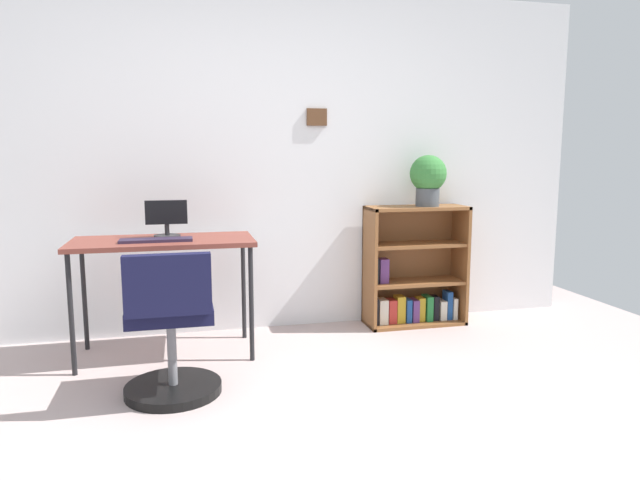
# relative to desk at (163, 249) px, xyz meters

# --- Properties ---
(wall_back) EXTENTS (5.20, 0.12, 2.47)m
(wall_back) POSITION_rel_desk_xyz_m (0.57, 0.50, 0.54)
(wall_back) COLOR silver
(wall_back) RESTS_ON ground_plane
(desk) EXTENTS (1.13, 0.54, 0.76)m
(desk) POSITION_rel_desk_xyz_m (0.00, 0.00, 0.00)
(desk) COLOR brown
(desk) RESTS_ON ground_plane
(monitor) EXTENTS (0.26, 0.17, 0.24)m
(monitor) POSITION_rel_desk_xyz_m (0.02, 0.10, 0.18)
(monitor) COLOR #262628
(monitor) RESTS_ON desk
(keyboard) EXTENTS (0.44, 0.13, 0.02)m
(keyboard) POSITION_rel_desk_xyz_m (-0.04, -0.09, 0.07)
(keyboard) COLOR #291F34
(keyboard) RESTS_ON desk
(office_chair) EXTENTS (0.52, 0.55, 0.81)m
(office_chair) POSITION_rel_desk_xyz_m (0.05, -0.69, -0.34)
(office_chair) COLOR black
(office_chair) RESTS_ON ground_plane
(bookshelf_low) EXTENTS (0.76, 0.30, 0.91)m
(bookshelf_low) POSITION_rel_desk_xyz_m (1.82, 0.30, -0.31)
(bookshelf_low) COLOR brown
(bookshelf_low) RESTS_ON ground_plane
(potted_plant_on_shelf) EXTENTS (0.27, 0.27, 0.38)m
(potted_plant_on_shelf) POSITION_rel_desk_xyz_m (1.91, 0.25, 0.42)
(potted_plant_on_shelf) COLOR #474C51
(potted_plant_on_shelf) RESTS_ON bookshelf_low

